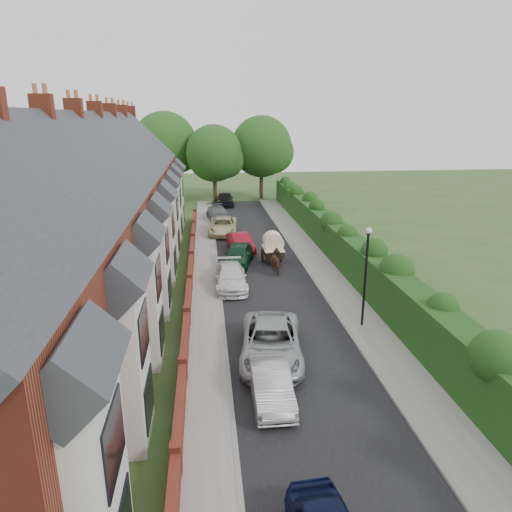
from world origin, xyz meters
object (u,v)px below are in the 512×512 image
at_px(car_silver_a, 270,382).
at_px(car_red, 240,243).
at_px(car_green, 238,254).
at_px(horse, 277,262).
at_px(car_silver_b, 271,343).
at_px(car_grey, 218,214).
at_px(lamppost, 366,265).
at_px(car_black, 225,199).
at_px(car_beige, 223,226).
at_px(car_white, 231,277).
at_px(horse_cart, 273,246).

distance_m(car_silver_a, car_red, 19.69).
bearing_deg(car_green, horse, -26.65).
height_order(car_silver_b, horse, same).
relative_size(car_green, car_red, 1.06).
bearing_deg(car_silver_a, car_grey, 91.56).
height_order(lamppost, car_black, lamppost).
xyz_separation_m(car_beige, horse, (3.19, -11.11, 0.05)).
relative_size(car_silver_a, car_white, 0.86).
height_order(car_silver_b, car_white, car_silver_b).
xyz_separation_m(car_white, car_grey, (-0.16, 19.13, 0.02)).
distance_m(car_silver_b, car_white, 8.96).
relative_size(car_silver_a, car_red, 0.97).
xyz_separation_m(car_silver_b, car_white, (-1.24, 8.87, -0.10)).
xyz_separation_m(lamppost, car_red, (-5.00, 14.20, -2.61)).
bearing_deg(car_silver_b, horse_cart, 88.74).
height_order(car_red, car_beige, car_beige).
bearing_deg(car_green, car_white, -86.46).
xyz_separation_m(car_silver_a, car_silver_b, (0.45, 2.88, 0.12)).
relative_size(car_green, horse_cart, 1.37).
xyz_separation_m(lamppost, car_beige, (-6.13, 19.80, -2.57)).
distance_m(car_silver_b, car_beige, 22.43).
distance_m(lamppost, car_white, 9.23).
relative_size(car_silver_b, car_grey, 1.17).
distance_m(lamppost, car_silver_a, 8.17).
bearing_deg(car_green, car_black, 103.11).
distance_m(car_white, car_green, 4.60).
height_order(car_silver_a, car_black, car_black).
bearing_deg(car_silver_b, horse, 87.21).
bearing_deg(car_silver_a, horse_cart, 80.98).
distance_m(car_green, car_beige, 9.02).
bearing_deg(car_beige, horse_cart, -65.72).
height_order(car_silver_b, car_green, car_silver_b).
height_order(lamppost, horse, lamppost).
bearing_deg(car_grey, car_red, -90.98).
xyz_separation_m(car_beige, horse_cart, (3.19, -9.11, 0.61)).
bearing_deg(car_red, car_black, 80.25).
height_order(lamppost, car_grey, lamppost).
bearing_deg(horse_cart, horse, -90.00).
height_order(car_white, horse, horse).
height_order(car_beige, horse, horse).
height_order(car_white, horse_cart, horse_cart).
xyz_separation_m(lamppost, car_green, (-5.44, 10.81, -2.54)).
bearing_deg(horse_cart, car_silver_a, -98.83).
bearing_deg(car_green, lamppost, -49.71).
relative_size(car_grey, horse, 2.60).
bearing_deg(car_grey, car_beige, -95.34).
xyz_separation_m(car_green, car_beige, (-0.69, 8.99, -0.02)).
xyz_separation_m(car_silver_b, car_beige, (-1.13, 22.40, -0.05)).
distance_m(car_red, car_black, 19.30).
bearing_deg(lamppost, car_beige, 107.20).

